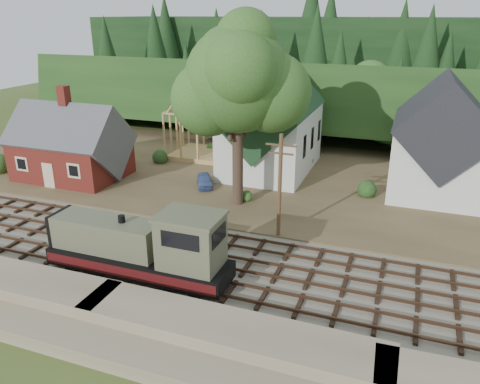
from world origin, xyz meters
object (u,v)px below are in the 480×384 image
(locomotive, at_px, (144,248))
(patio_set, at_px, (89,166))
(car_blue, at_px, (204,180))
(car_red, at_px, (459,188))
(car_green, at_px, (60,162))

(locomotive, bearing_deg, patio_set, 137.21)
(car_blue, bearing_deg, car_red, -13.23)
(car_red, distance_m, patio_set, 34.17)
(locomotive, xyz_separation_m, car_blue, (-3.11, 15.91, -1.22))
(car_blue, xyz_separation_m, patio_set, (-10.29, -3.51, 1.34))
(car_green, height_order, patio_set, patio_set)
(patio_set, bearing_deg, car_green, 152.46)
(car_green, bearing_deg, car_red, -77.33)
(patio_set, bearing_deg, car_red, 16.19)
(locomotive, distance_m, patio_set, 18.25)
(car_blue, xyz_separation_m, car_red, (22.50, 6.01, 0.05))
(car_green, xyz_separation_m, patio_set, (6.37, -3.32, 1.29))
(car_blue, distance_m, patio_set, 10.95)
(locomotive, distance_m, car_green, 25.28)
(locomotive, relative_size, car_red, 2.61)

